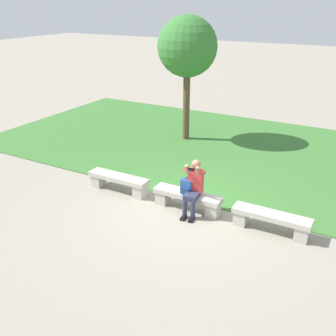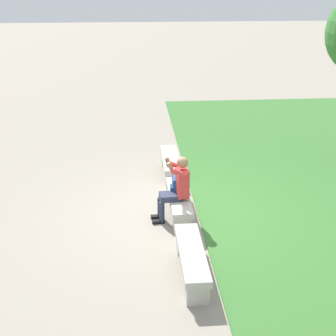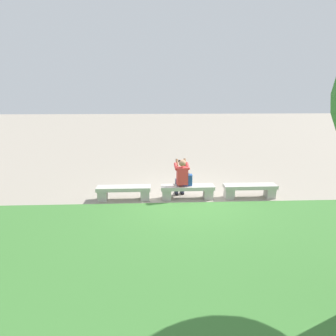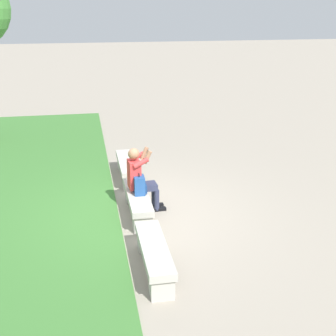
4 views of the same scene
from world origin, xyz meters
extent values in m
plane|color=gray|center=(0.00, 0.00, 0.00)|extent=(80.00, 80.00, 0.00)
cube|color=#3D7533|center=(0.00, 4.38, 0.01)|extent=(17.80, 8.00, 0.03)
cube|color=#B7B2A8|center=(-2.05, 0.00, 0.39)|extent=(1.71, 0.40, 0.12)
cube|color=#B7B2A8|center=(-2.72, 0.00, 0.17)|extent=(0.28, 0.34, 0.33)
cube|color=#B7B2A8|center=(-1.37, 0.00, 0.17)|extent=(0.28, 0.34, 0.33)
cube|color=#B7B2A8|center=(0.00, 0.00, 0.39)|extent=(1.71, 0.40, 0.12)
cube|color=#B7B2A8|center=(-0.68, 0.00, 0.17)|extent=(0.28, 0.34, 0.33)
cube|color=#B7B2A8|center=(0.68, 0.00, 0.17)|extent=(0.28, 0.34, 0.33)
cube|color=#B7B2A8|center=(2.05, 0.00, 0.39)|extent=(1.71, 0.40, 0.12)
cube|color=#B7B2A8|center=(1.37, 0.00, 0.17)|extent=(0.28, 0.34, 0.33)
cube|color=#B7B2A8|center=(2.72, 0.00, 0.17)|extent=(0.28, 0.34, 0.33)
cube|color=black|center=(0.13, -0.46, 0.03)|extent=(0.12, 0.25, 0.06)
cylinder|color=#2D334C|center=(0.12, -0.39, 0.24)|extent=(0.11, 0.11, 0.42)
cube|color=black|center=(0.33, -0.44, 0.03)|extent=(0.12, 0.25, 0.06)
cylinder|color=#2D334C|center=(0.32, -0.37, 0.24)|extent=(0.11, 0.11, 0.42)
cube|color=#2D334C|center=(0.20, -0.19, 0.51)|extent=(0.34, 0.45, 0.12)
cube|color=#D83838|center=(0.18, 0.04, 0.79)|extent=(0.36, 0.25, 0.56)
sphere|color=#9E7051|center=(0.18, 0.04, 1.21)|extent=(0.22, 0.22, 0.22)
cylinder|color=#D83838|center=(0.00, -0.08, 1.08)|extent=(0.12, 0.32, 0.21)
cylinder|color=#9E7051|center=(0.08, -0.21, 1.16)|extent=(0.08, 0.18, 0.27)
cylinder|color=#D83838|center=(0.38, -0.04, 1.08)|extent=(0.12, 0.32, 0.21)
cylinder|color=#9E7051|center=(0.33, -0.19, 1.16)|extent=(0.12, 0.20, 0.27)
cube|color=black|center=(0.21, -0.26, 1.20)|extent=(0.15, 0.03, 0.08)
cube|color=#234C8C|center=(0.00, -0.03, 0.63)|extent=(0.28, 0.20, 0.36)
cube|color=navy|center=(0.00, -0.14, 0.56)|extent=(0.20, 0.06, 0.16)
torus|color=black|center=(0.00, -0.03, 0.83)|extent=(0.10, 0.02, 0.10)
camera|label=1|loc=(3.69, -7.60, 4.73)|focal=42.00mm
camera|label=2|loc=(8.38, -0.88, 4.55)|focal=50.00mm
camera|label=3|loc=(0.98, 7.91, 3.26)|focal=28.00mm
camera|label=4|loc=(-8.31, 0.95, 3.99)|focal=50.00mm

